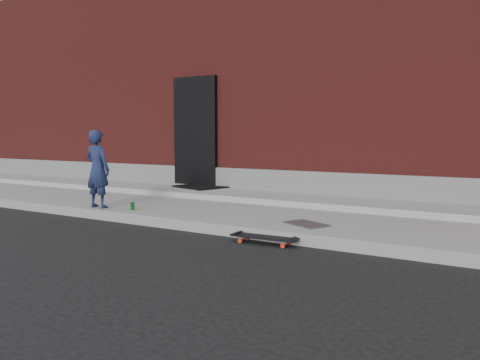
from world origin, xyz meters
The scene contains 9 objects.
ground centered at (0.00, 0.00, 0.00)m, with size 80.00×80.00×0.00m, color black.
sidewalk centered at (0.00, 1.50, 0.07)m, with size 20.00×3.00×0.15m, color slate.
apron centered at (0.00, 2.40, 0.20)m, with size 20.00×1.20×0.10m, color gray.
building centered at (0.00, 6.99, 2.50)m, with size 20.00×8.10×5.00m.
child centered at (-2.54, 0.20, 0.77)m, with size 0.46×0.30×1.25m, color #1A2448.
skateboard centered at (0.64, -0.12, 0.08)m, with size 0.82×0.25×0.09m.
soda_can centered at (-1.89, 0.29, 0.21)m, with size 0.07×0.07×0.12m, color #187926.
doormat centered at (-2.30, 2.70, 0.26)m, with size 0.95×0.77×0.03m, color black.
utility_plate centered at (0.90, 0.56, 0.16)m, with size 0.56×0.36×0.02m, color #545459.
Camera 1 is at (3.22, -5.07, 1.32)m, focal length 35.00 mm.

